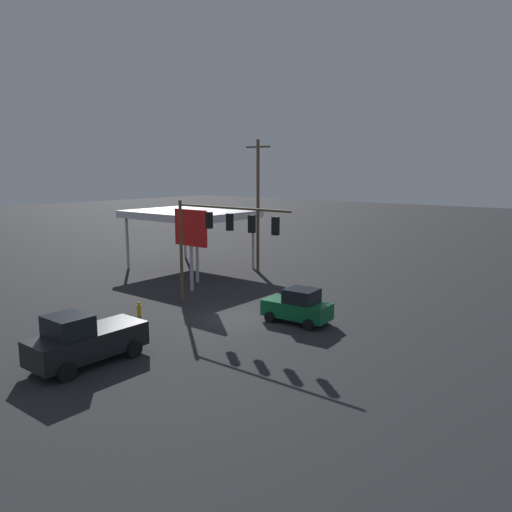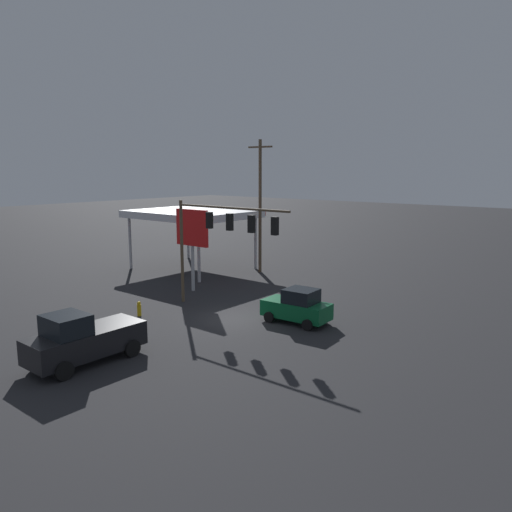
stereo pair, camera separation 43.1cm
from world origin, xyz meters
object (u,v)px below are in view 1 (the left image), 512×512
object	(u,v)px
traffic_signal_assembly	(221,229)
pickup_parked	(85,340)
fire_hydrant	(139,309)
price_sign	(191,231)
utility_pole	(258,203)
hatchback_crossing	(298,306)

from	to	relation	value
traffic_signal_assembly	pickup_parked	world-z (taller)	traffic_signal_assembly
fire_hydrant	price_sign	bearing A→B (deg)	-71.92
traffic_signal_assembly	utility_pole	xyz separation A→B (m)	(5.61, -10.62, 0.71)
price_sign	traffic_signal_assembly	bearing A→B (deg)	154.45
utility_pole	hatchback_crossing	xyz separation A→B (m)	(-10.50, 9.71, -4.79)
hatchback_crossing	fire_hydrant	bearing A→B (deg)	27.44
utility_pole	pickup_parked	xyz separation A→B (m)	(-6.54, 20.62, -4.63)
pickup_parked	traffic_signal_assembly	bearing A→B (deg)	-174.58
traffic_signal_assembly	pickup_parked	xyz separation A→B (m)	(-0.93, 10.00, -3.92)
pickup_parked	hatchback_crossing	size ratio (longest dim) A/B	1.33
price_sign	hatchback_crossing	xyz separation A→B (m)	(-10.01, 1.55, -3.31)
traffic_signal_assembly	pickup_parked	bearing A→B (deg)	95.32
price_sign	fire_hydrant	world-z (taller)	price_sign
traffic_signal_assembly	price_sign	xyz separation A→B (m)	(5.12, -2.45, -0.77)
traffic_signal_assembly	utility_pole	bearing A→B (deg)	-62.16
hatchback_crossing	price_sign	bearing A→B (deg)	-12.42
traffic_signal_assembly	utility_pole	world-z (taller)	utility_pole
traffic_signal_assembly	utility_pole	size ratio (longest dim) A/B	0.79
utility_pole	price_sign	world-z (taller)	utility_pole
pickup_parked	fire_hydrant	world-z (taller)	pickup_parked
price_sign	hatchback_crossing	bearing A→B (deg)	171.22
traffic_signal_assembly	price_sign	world-z (taller)	traffic_signal_assembly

